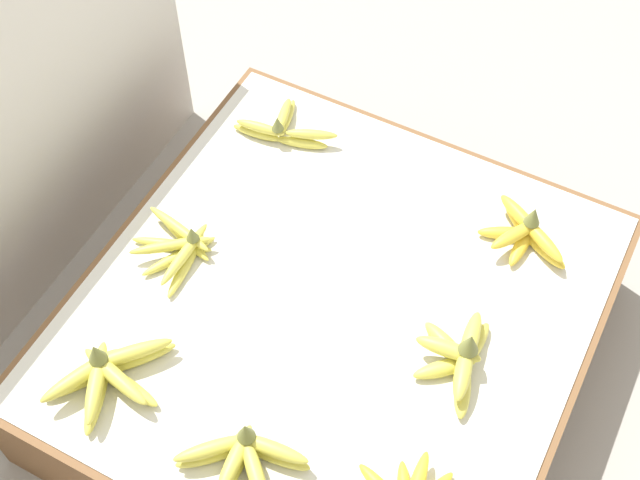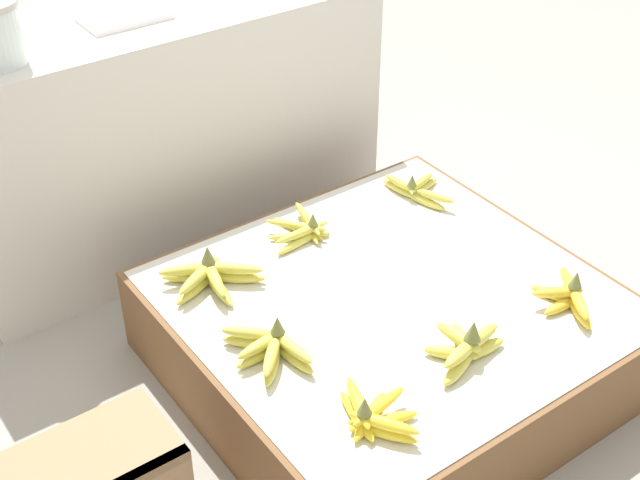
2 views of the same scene
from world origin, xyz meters
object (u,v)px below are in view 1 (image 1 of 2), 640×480
Objects in this scene: banana_bunch_back_midright at (283,128)px; banana_bunch_back_midleft at (179,247)px; banana_bunch_front_midright at (525,233)px; banana_bunch_front_midleft at (459,357)px; banana_bunch_back_left at (107,374)px; banana_bunch_middle_left at (244,459)px.

banana_bunch_back_midleft is at bearing 175.27° from banana_bunch_back_midright.
banana_bunch_front_midright reaches higher than banana_bunch_back_midright.
banana_bunch_back_left is (-0.33, 0.56, -0.00)m from banana_bunch_front_midleft.
banana_bunch_back_midleft is (0.31, 0.04, -0.01)m from banana_bunch_back_left.
banana_bunch_back_left is at bearing -172.22° from banana_bunch_back_midleft.
banana_bunch_back_left reaches higher than banana_bunch_middle_left.
banana_bunch_front_midright is 0.90× the size of banana_bunch_middle_left.
banana_bunch_front_midright is 0.58m from banana_bunch_back_midright.
banana_bunch_back_midleft is 0.38m from banana_bunch_back_midright.
banana_bunch_front_midleft reaches higher than banana_bunch_back_midleft.
banana_bunch_back_left is at bearing 120.66° from banana_bunch_front_midleft.
banana_bunch_front_midright is 1.13× the size of banana_bunch_back_midleft.
banana_bunch_middle_left is at bearing -133.53° from banana_bunch_back_midleft.
banana_bunch_front_midleft is 0.96× the size of banana_bunch_middle_left.
banana_bunch_back_midright is at bearing 87.70° from banana_bunch_front_midright.
banana_bunch_back_left is 1.36× the size of banana_bunch_back_midleft.
banana_bunch_middle_left is at bearing 144.26° from banana_bunch_front_midleft.
banana_bunch_front_midright is at bearing -1.50° from banana_bunch_front_midleft.
banana_bunch_middle_left is 0.77m from banana_bunch_back_midright.
banana_bunch_back_midright is (0.02, 0.58, -0.00)m from banana_bunch_front_midright.
banana_bunch_front_midright and banana_bunch_middle_left have the same top height.
banana_bunch_back_midright is at bearing 58.30° from banana_bunch_front_midleft.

